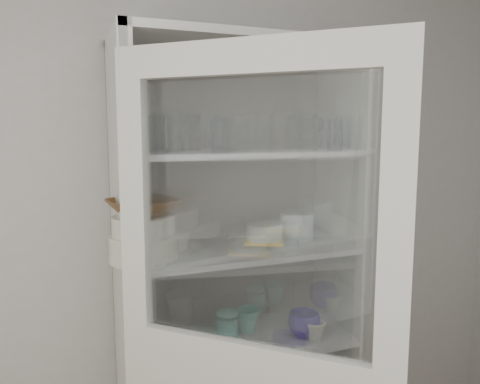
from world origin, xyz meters
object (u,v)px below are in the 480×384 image
object	(u,v)px
white_canister	(141,332)
goblet_2	(295,129)
goblet_1	(190,131)
yellow_trivet	(264,240)
white_ramekin	(264,231)
plate_stack_front	(144,247)
cream_bowl	(144,225)
glass_platter	(264,244)
goblet_3	(317,132)
terracotta_bowl	(143,207)
plate_stack_back	(163,239)
mug_blue	(304,324)
measuring_cups	(227,341)
grey_bowl_stack	(297,226)
mug_teal	(247,320)
teal_jar	(227,326)
mug_white	(315,331)
goblet_0	(191,128)
pantry_cabinet	(235,314)

from	to	relation	value
white_canister	goblet_2	bearing A→B (deg)	0.91
goblet_1	yellow_trivet	world-z (taller)	goblet_1
yellow_trivet	white_ramekin	xyz separation A→B (m)	(0.00, 0.00, 0.04)
plate_stack_front	white_canister	xyz separation A→B (m)	(-0.00, 0.12, -0.38)
yellow_trivet	cream_bowl	bearing A→B (deg)	-175.37
white_ramekin	glass_platter	bearing A→B (deg)	0.00
goblet_3	terracotta_bowl	bearing A→B (deg)	-169.10
cream_bowl	white_canister	size ratio (longest dim) A/B	1.78
plate_stack_back	mug_blue	distance (m)	0.71
glass_platter	measuring_cups	size ratio (longest dim) A/B	3.23
white_ramekin	grey_bowl_stack	xyz separation A→B (m)	(0.19, 0.06, -0.00)
goblet_2	mug_teal	xyz separation A→B (m)	(-0.24, -0.03, -0.83)
grey_bowl_stack	mug_blue	xyz separation A→B (m)	(-0.02, -0.13, -0.41)
yellow_trivet	mug_teal	xyz separation A→B (m)	(-0.05, 0.07, -0.37)
teal_jar	cream_bowl	bearing A→B (deg)	-168.01
glass_platter	mug_white	size ratio (longest dim) A/B	3.28
goblet_1	teal_jar	bearing A→B (deg)	-27.91
goblet_1	white_canister	xyz separation A→B (m)	(-0.22, -0.02, -0.81)
white_ramekin	measuring_cups	world-z (taller)	white_ramekin
goblet_0	glass_platter	xyz separation A→B (m)	(0.28, -0.10, -0.48)
mug_blue	white_canister	xyz separation A→B (m)	(-0.67, 0.15, 0.01)
mug_white	grey_bowl_stack	bearing A→B (deg)	71.91
cream_bowl	glass_platter	world-z (taller)	cream_bowl
grey_bowl_stack	mug_blue	size ratio (longest dim) A/B	1.10
mug_white	teal_jar	distance (m)	0.37
pantry_cabinet	terracotta_bowl	size ratio (longest dim) A/B	8.27
yellow_trivet	white_ramekin	world-z (taller)	white_ramekin
pantry_cabinet	cream_bowl	size ratio (longest dim) A/B	9.11
plate_stack_back	white_ramekin	world-z (taller)	white_ramekin
plate_stack_back	glass_platter	world-z (taller)	plate_stack_back
mug_teal	measuring_cups	size ratio (longest dim) A/B	1.21
plate_stack_front	grey_bowl_stack	world-z (taller)	grey_bowl_stack
goblet_2	grey_bowl_stack	xyz separation A→B (m)	(-0.00, -0.03, -0.43)
terracotta_bowl	yellow_trivet	distance (m)	0.54
pantry_cabinet	plate_stack_front	world-z (taller)	pantry_cabinet
goblet_0	goblet_1	size ratio (longest dim) A/B	1.15
cream_bowl	goblet_0	bearing A→B (deg)	32.54
plate_stack_back	mug_teal	world-z (taller)	plate_stack_back
mug_blue	mug_teal	size ratio (longest dim) A/B	1.22
grey_bowl_stack	mug_teal	size ratio (longest dim) A/B	1.35
plate_stack_front	goblet_2	bearing A→B (deg)	10.84
pantry_cabinet	terracotta_bowl	bearing A→B (deg)	-162.37
goblet_0	goblet_1	distance (m)	0.01
mug_teal	teal_jar	xyz separation A→B (m)	(-0.11, -0.03, 0.00)
plate_stack_front	mug_white	size ratio (longest dim) A/B	2.80
grey_bowl_stack	white_canister	xyz separation A→B (m)	(-0.69, 0.02, -0.40)
grey_bowl_stack	glass_platter	bearing A→B (deg)	-162.61
mug_teal	mug_white	distance (m)	0.30
goblet_1	mug_teal	size ratio (longest dim) A/B	1.43
pantry_cabinet	mug_teal	world-z (taller)	pantry_cabinet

